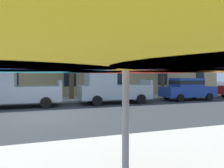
% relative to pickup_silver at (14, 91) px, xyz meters
% --- Properties ---
extents(ground_plane, '(120.00, 120.00, 0.00)m').
position_rel_pickup_silver_xyz_m(ground_plane, '(1.71, -3.70, -1.03)').
color(ground_plane, '#2D3033').
extents(sidewalk_far, '(56.00, 3.60, 0.12)m').
position_rel_pickup_silver_xyz_m(sidewalk_far, '(1.71, 3.10, -0.97)').
color(sidewalk_far, '#B2ADA3').
rests_on(sidewalk_far, ground).
extents(apartment_building, '(38.81, 12.08, 19.20)m').
position_rel_pickup_silver_xyz_m(apartment_building, '(1.71, 11.29, 8.57)').
color(apartment_building, tan).
rests_on(apartment_building, ground).
extents(pickup_silver, '(5.10, 2.12, 2.20)m').
position_rel_pickup_silver_xyz_m(pickup_silver, '(0.00, 0.00, 0.00)').
color(pickup_silver, '#A8AAB2').
rests_on(pickup_silver, ground).
extents(pickup_silver_midblock, '(5.10, 2.12, 2.20)m').
position_rel_pickup_silver_xyz_m(pickup_silver_midblock, '(6.34, 0.00, 0.00)').
color(pickup_silver_midblock, '#A8AAB2').
rests_on(pickup_silver_midblock, ground).
extents(sedan_blue, '(4.40, 1.98, 1.78)m').
position_rel_pickup_silver_xyz_m(sedan_blue, '(12.78, -0.00, -0.08)').
color(sedan_blue, navy).
rests_on(sedan_blue, ground).
extents(street_tree_middle, '(3.30, 3.19, 5.78)m').
position_rel_pickup_silver_xyz_m(street_tree_middle, '(3.98, 3.24, 3.04)').
color(street_tree_middle, brown).
rests_on(street_tree_middle, ground).
extents(street_tree_right, '(3.10, 3.47, 5.84)m').
position_rel_pickup_silver_xyz_m(street_tree_right, '(12.65, 3.08, 3.06)').
color(street_tree_right, '#4C3823').
rests_on(street_tree_right, ground).
extents(patio_umbrella, '(4.06, 3.77, 2.44)m').
position_rel_pickup_silver_xyz_m(patio_umbrella, '(2.08, -12.70, 1.15)').
color(patio_umbrella, silver).
rests_on(patio_umbrella, ground).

